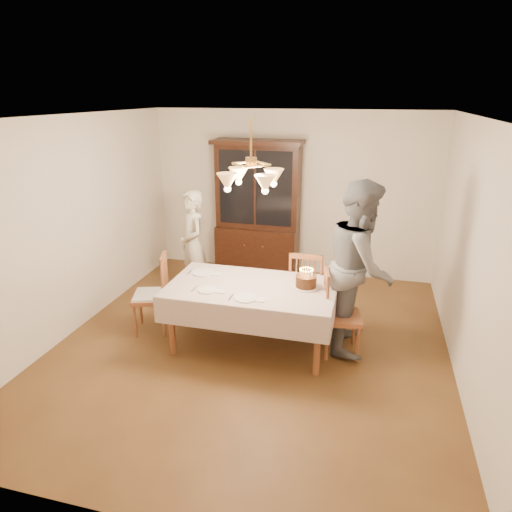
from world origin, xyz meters
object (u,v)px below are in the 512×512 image
(dining_table, at_px, (252,292))
(china_hutch, at_px, (258,212))
(elderly_woman, at_px, (193,244))
(birthday_cake, at_px, (306,282))
(chair_far_side, at_px, (307,291))

(dining_table, bearing_deg, china_hutch, 102.58)
(elderly_woman, bearing_deg, dining_table, 5.48)
(dining_table, xyz_separation_m, birthday_cake, (0.60, 0.11, 0.14))
(dining_table, bearing_deg, birthday_cake, 10.44)
(dining_table, xyz_separation_m, chair_far_side, (0.54, 0.72, -0.24))
(china_hutch, xyz_separation_m, elderly_woman, (-0.68, -1.09, -0.26))
(dining_table, height_order, china_hutch, china_hutch)
(elderly_woman, relative_size, birthday_cake, 5.22)
(chair_far_side, height_order, birthday_cake, chair_far_side)
(dining_table, bearing_deg, chair_far_side, 53.21)
(birthday_cake, bearing_deg, china_hutch, 117.31)
(chair_far_side, relative_size, birthday_cake, 3.33)
(chair_far_side, xyz_separation_m, elderly_woman, (-1.72, 0.45, 0.34))
(elderly_woman, bearing_deg, china_hutch, 107.80)
(birthday_cake, bearing_deg, elderly_woman, 149.44)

